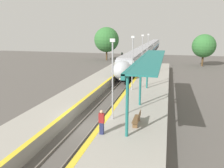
% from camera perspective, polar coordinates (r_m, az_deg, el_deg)
% --- Properties ---
extents(ground_plane, '(120.00, 120.00, 0.00)m').
position_cam_1_polar(ground_plane, '(18.80, -6.73, -10.99)').
color(ground_plane, '#56514C').
extents(rail_left, '(0.08, 90.00, 0.15)m').
position_cam_1_polar(rail_left, '(19.03, -8.79, -10.50)').
color(rail_left, slate).
rests_on(rail_left, ground_plane).
extents(rail_right, '(0.08, 90.00, 0.15)m').
position_cam_1_polar(rail_right, '(18.54, -4.62, -11.05)').
color(rail_right, slate).
rests_on(rail_right, ground_plane).
extents(train, '(2.84, 81.40, 3.90)m').
position_cam_1_polar(train, '(69.63, 9.44, 8.91)').
color(train, black).
rests_on(train, ground_plane).
extents(platform_right, '(4.95, 64.00, 1.06)m').
position_cam_1_polar(platform_right, '(17.61, 5.93, -10.86)').
color(platform_right, '#9E998E').
rests_on(platform_right, ground_plane).
extents(platform_left, '(3.68, 64.00, 1.06)m').
position_cam_1_polar(platform_left, '(20.03, -16.10, -8.23)').
color(platform_left, '#9E998E').
rests_on(platform_left, ground_plane).
extents(platform_bench, '(0.44, 1.75, 0.89)m').
position_cam_1_polar(platform_bench, '(16.43, 6.68, -8.92)').
color(platform_bench, brown).
rests_on(platform_bench, platform_right).
extents(person_waiting, '(0.36, 0.23, 1.71)m').
position_cam_1_polar(person_waiting, '(14.75, -2.74, -9.83)').
color(person_waiting, navy).
rests_on(person_waiting, platform_right).
extents(railway_signal, '(0.28, 0.28, 3.94)m').
position_cam_1_polar(railway_signal, '(40.94, 2.62, 6.12)').
color(railway_signal, '#59595E').
rests_on(railway_signal, ground_plane).
extents(lamppost_near, '(0.36, 0.20, 6.24)m').
position_cam_1_polar(lamppost_near, '(16.44, 0.16, 2.27)').
color(lamppost_near, '#9E9EA3').
rests_on(lamppost_near, platform_right).
extents(lamppost_mid, '(0.36, 0.20, 6.24)m').
position_cam_1_polar(lamppost_mid, '(25.25, 5.36, 6.23)').
color(lamppost_mid, '#9E9EA3').
rests_on(lamppost_mid, platform_right).
extents(lamppost_far, '(0.36, 0.20, 6.24)m').
position_cam_1_polar(lamppost_far, '(34.21, 7.88, 8.11)').
color(lamppost_far, '#9E9EA3').
rests_on(lamppost_far, platform_right).
extents(lamppost_farthest, '(0.36, 0.20, 6.24)m').
position_cam_1_polar(lamppost_farthest, '(43.24, 9.36, 9.20)').
color(lamppost_farthest, '#9E9EA3').
rests_on(lamppost_farthest, platform_right).
extents(station_canopy, '(2.02, 15.98, 4.47)m').
position_cam_1_polar(station_canopy, '(19.78, 9.23, 5.90)').
color(station_canopy, '#1E6B66').
rests_on(station_canopy, platform_right).
extents(background_tree_left, '(6.67, 6.67, 8.86)m').
position_cam_1_polar(background_tree_left, '(60.04, -1.43, 11.49)').
color(background_tree_left, brown).
rests_on(background_tree_left, ground_plane).
extents(background_tree_right, '(5.16, 5.16, 7.17)m').
position_cam_1_polar(background_tree_right, '(53.56, 22.87, 9.16)').
color(background_tree_right, brown).
rests_on(background_tree_right, ground_plane).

